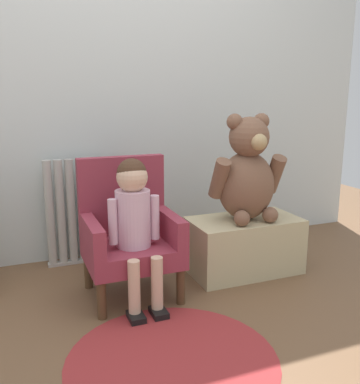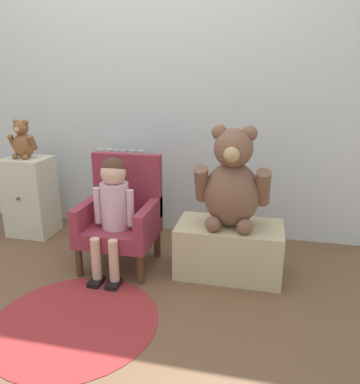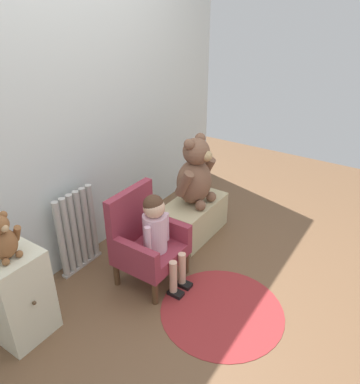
{
  "view_description": "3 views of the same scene",
  "coord_description": "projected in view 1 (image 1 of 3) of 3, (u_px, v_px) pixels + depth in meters",
  "views": [
    {
      "loc": [
        -0.53,
        -1.55,
        1.01
      ],
      "look_at": [
        0.29,
        0.52,
        0.5
      ],
      "focal_mm": 40.0,
      "sensor_mm": 36.0,
      "label": 1
    },
    {
      "loc": [
        0.85,
        -1.59,
        1.18
      ],
      "look_at": [
        0.37,
        0.5,
        0.5
      ],
      "focal_mm": 35.0,
      "sensor_mm": 36.0,
      "label": 2
    },
    {
      "loc": [
        -1.72,
        -0.96,
        1.89
      ],
      "look_at": [
        0.39,
        0.44,
        0.55
      ],
      "focal_mm": 35.0,
      "sensor_mm": 36.0,
      "label": 3
    }
  ],
  "objects": [
    {
      "name": "child_figure",
      "position": [
        134.0,
        211.0,
        2.05
      ],
      "size": [
        0.25,
        0.35,
        0.72
      ],
      "color": "#D4ACBF",
      "rests_on": "ground_plane"
    },
    {
      "name": "ground_plane",
      "position": [
        162.0,
        337.0,
        1.82
      ],
      "size": [
        6.0,
        6.0,
        0.0
      ],
      "primitive_type": "plane",
      "color": "brown"
    },
    {
      "name": "large_teddy_bear",
      "position": [
        247.0,
        174.0,
        2.38
      ],
      "size": [
        0.43,
        0.3,
        0.59
      ],
      "color": "brown",
      "rests_on": "low_bench"
    },
    {
      "name": "back_wall",
      "position": [
        99.0,
        62.0,
        2.56
      ],
      "size": [
        3.8,
        0.05,
        2.4
      ],
      "primitive_type": "cube",
      "color": "silver",
      "rests_on": "ground_plane"
    },
    {
      "name": "radiator",
      "position": [
        77.0,
        212.0,
        2.57
      ],
      "size": [
        0.37,
        0.05,
        0.64
      ],
      "color": "#B4B1AA",
      "rests_on": "ground_plane"
    },
    {
      "name": "low_bench",
      "position": [
        244.0,
        245.0,
        2.47
      ],
      "size": [
        0.63,
        0.35,
        0.32
      ],
      "primitive_type": "cube",
      "color": "tan",
      "rests_on": "ground_plane"
    },
    {
      "name": "floor_rug",
      "position": [
        172.0,
        359.0,
        1.66
      ],
      "size": [
        0.83,
        0.83,
        0.01
      ],
      "primitive_type": "cylinder",
      "color": "maroon",
      "rests_on": "ground_plane"
    },
    {
      "name": "child_armchair",
      "position": [
        129.0,
        232.0,
        2.18
      ],
      "size": [
        0.45,
        0.41,
        0.7
      ],
      "color": "maroon",
      "rests_on": "ground_plane"
    }
  ]
}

